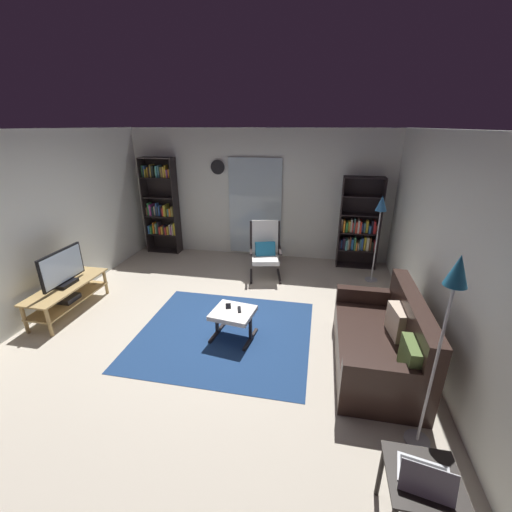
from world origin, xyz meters
name	(u,v)px	position (x,y,z in m)	size (l,w,h in m)	color
ground_plane	(220,326)	(0.00, 0.00, 0.00)	(7.02, 7.02, 0.00)	#B9AE9B
wall_back	(258,195)	(0.00, 2.90, 1.30)	(5.60, 0.06, 2.60)	silver
wall_left	(33,227)	(-2.70, 0.00, 1.30)	(0.06, 6.00, 2.60)	silver
wall_right	(446,253)	(2.70, 0.00, 1.30)	(0.06, 6.00, 2.60)	silver
glass_door_panel	(255,207)	(-0.06, 2.83, 1.05)	(1.10, 0.01, 2.00)	silver
area_rug	(224,333)	(0.11, -0.16, 0.00)	(2.30, 2.07, 0.01)	navy
tv_stand	(68,294)	(-2.34, -0.05, 0.30)	(0.47, 1.34, 0.44)	tan
television	(63,269)	(-2.33, -0.04, 0.69)	(0.20, 0.81, 0.54)	black
bookshelf_near_tv	(162,206)	(-2.08, 2.69, 1.03)	(0.71, 0.30, 2.03)	black
bookshelf_near_sofa	(359,228)	(2.03, 2.63, 0.79)	(0.75, 0.30, 1.77)	black
leather_sofa	(382,343)	(2.08, -0.43, 0.32)	(0.87, 1.70, 0.89)	black
lounge_armchair	(265,248)	(0.33, 1.83, 0.53)	(0.68, 0.75, 1.02)	black
ottoman	(233,316)	(0.26, -0.22, 0.33)	(0.58, 0.55, 0.40)	white
tv_remote	(239,309)	(0.33, -0.18, 0.41)	(0.04, 0.14, 0.02)	black
cell_phone	(228,306)	(0.17, -0.12, 0.41)	(0.07, 0.14, 0.01)	black
floor_lamp_by_sofa	(450,305)	(2.27, -1.43, 1.40)	(0.22, 0.22, 1.80)	#A5A5AD
floor_lamp_by_shelf	(380,214)	(2.28, 1.97, 1.24)	(0.22, 0.22, 1.55)	#A5A5AD
side_table	(421,489)	(2.05, -2.18, 0.41)	(0.47, 0.47, 0.53)	black
laptop	(426,478)	(2.04, -2.23, 0.58)	(0.37, 0.33, 0.20)	#B7BABF
wall_clock	(218,167)	(-0.83, 2.82, 1.85)	(0.29, 0.03, 0.29)	silver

